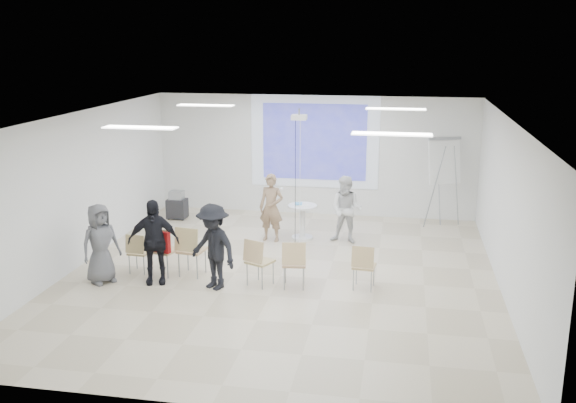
% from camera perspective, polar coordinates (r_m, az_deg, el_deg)
% --- Properties ---
extents(floor, '(8.00, 9.00, 0.10)m').
position_cam_1_polar(floor, '(12.22, -0.67, -6.84)').
color(floor, beige).
rests_on(floor, ground).
extents(ceiling, '(8.00, 9.00, 0.10)m').
position_cam_1_polar(ceiling, '(11.47, -0.72, 7.75)').
color(ceiling, white).
rests_on(ceiling, wall_back).
extents(wall_back, '(8.00, 0.10, 3.00)m').
position_cam_1_polar(wall_back, '(16.14, 2.38, 4.13)').
color(wall_back, silver).
rests_on(wall_back, floor).
extents(wall_left, '(0.10, 9.00, 3.00)m').
position_cam_1_polar(wall_left, '(13.12, -18.34, 0.99)').
color(wall_left, silver).
rests_on(wall_left, floor).
extents(wall_right, '(0.10, 9.00, 3.00)m').
position_cam_1_polar(wall_right, '(11.70, 19.17, -0.66)').
color(wall_right, silver).
rests_on(wall_right, floor).
extents(projection_halo, '(3.20, 0.01, 2.30)m').
position_cam_1_polar(projection_halo, '(16.02, 2.36, 5.32)').
color(projection_halo, silver).
rests_on(projection_halo, wall_back).
extents(projection_image, '(2.60, 0.01, 1.90)m').
position_cam_1_polar(projection_image, '(16.01, 2.35, 5.31)').
color(projection_image, '#363AB8').
rests_on(projection_image, wall_back).
extents(pedestal_table, '(0.71, 0.71, 0.80)m').
position_cam_1_polar(pedestal_table, '(14.25, 1.28, -1.62)').
color(pedestal_table, silver).
rests_on(pedestal_table, floor).
extents(player_left, '(0.67, 0.50, 1.70)m').
position_cam_1_polar(player_left, '(14.03, -1.50, -0.16)').
color(player_left, '#94755A').
rests_on(player_left, floor).
extents(player_right, '(0.88, 0.75, 1.64)m').
position_cam_1_polar(player_right, '(13.96, 5.23, -0.42)').
color(player_right, silver).
rests_on(player_right, floor).
extents(controller_left, '(0.06, 0.14, 0.04)m').
position_cam_1_polar(controller_left, '(14.17, -0.59, 1.11)').
color(controller_left, white).
rests_on(controller_left, player_left).
extents(controller_right, '(0.06, 0.12, 0.04)m').
position_cam_1_polar(controller_right, '(14.15, 4.62, 0.99)').
color(controller_right, silver).
rests_on(controller_right, player_right).
extents(chair_far_left, '(0.39, 0.42, 0.79)m').
position_cam_1_polar(chair_far_left, '(12.51, -13.21, -4.21)').
color(chair_far_left, tan).
rests_on(chair_far_left, floor).
extents(chair_left_mid, '(0.55, 0.58, 0.95)m').
position_cam_1_polar(chair_left_mid, '(12.27, -11.14, -4.00)').
color(chair_left_mid, tan).
rests_on(chair_left_mid, floor).
extents(chair_left_inner, '(0.52, 0.55, 0.98)m').
position_cam_1_polar(chair_left_inner, '(12.13, -8.73, -4.02)').
color(chair_left_inner, tan).
rests_on(chair_left_inner, floor).
extents(chair_center, '(0.56, 0.58, 0.89)m').
position_cam_1_polar(chair_center, '(11.56, -2.73, -5.08)').
color(chair_center, tan).
rests_on(chair_center, floor).
extents(chair_right_inner, '(0.47, 0.50, 0.90)m').
position_cam_1_polar(chair_right_inner, '(11.43, 0.54, -5.27)').
color(chair_right_inner, tan).
rests_on(chair_right_inner, floor).
extents(chair_right_far, '(0.43, 0.46, 0.84)m').
position_cam_1_polar(chair_right_far, '(11.47, 6.73, -5.49)').
color(chair_right_far, tan).
rests_on(chair_right_far, floor).
extents(red_jacket, '(0.43, 0.20, 0.40)m').
position_cam_1_polar(red_jacket, '(12.09, -11.32, -3.50)').
color(red_jacket, '#B11517').
rests_on(red_jacket, chair_left_mid).
extents(laptop, '(0.39, 0.31, 0.03)m').
position_cam_1_polar(laptop, '(12.23, -8.51, -4.11)').
color(laptop, black).
rests_on(laptop, chair_left_inner).
extents(audience_left, '(1.18, 0.89, 1.80)m').
position_cam_1_polar(audience_left, '(11.85, -11.89, -2.98)').
color(audience_left, black).
rests_on(audience_left, floor).
extents(audience_mid, '(1.30, 1.11, 1.77)m').
position_cam_1_polar(audience_mid, '(11.42, -6.67, -3.52)').
color(audience_mid, black).
rests_on(audience_mid, floor).
extents(audience_outer, '(0.92, 0.97, 1.66)m').
position_cam_1_polar(audience_outer, '(12.13, -16.37, -3.21)').
color(audience_outer, slate).
rests_on(audience_outer, floor).
extents(flipchart_easel, '(0.86, 0.69, 2.14)m').
position_cam_1_polar(flipchart_easel, '(15.38, 13.73, 3.49)').
color(flipchart_easel, gray).
rests_on(flipchart_easel, floor).
extents(av_cart, '(0.47, 0.38, 0.70)m').
position_cam_1_polar(av_cart, '(16.11, -9.83, -0.38)').
color(av_cart, black).
rests_on(av_cart, floor).
extents(ceiling_projector, '(0.30, 0.25, 3.00)m').
position_cam_1_polar(ceiling_projector, '(12.95, 0.98, 6.91)').
color(ceiling_projector, white).
rests_on(ceiling_projector, ceiling).
extents(fluor_panel_nw, '(1.20, 0.30, 0.02)m').
position_cam_1_polar(fluor_panel_nw, '(13.90, -7.33, 8.48)').
color(fluor_panel_nw, white).
rests_on(fluor_panel_nw, ceiling).
extents(fluor_panel_ne, '(1.20, 0.30, 0.02)m').
position_cam_1_polar(fluor_panel_ne, '(13.26, 9.57, 8.11)').
color(fluor_panel_ne, white).
rests_on(fluor_panel_ne, ceiling).
extents(fluor_panel_sw, '(1.20, 0.30, 0.02)m').
position_cam_1_polar(fluor_panel_sw, '(10.64, -13.00, 6.43)').
color(fluor_panel_sw, white).
rests_on(fluor_panel_sw, ceiling).
extents(fluor_panel_se, '(1.20, 0.30, 0.02)m').
position_cam_1_polar(fluor_panel_se, '(9.79, 9.21, 5.94)').
color(fluor_panel_se, white).
rests_on(fluor_panel_se, ceiling).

